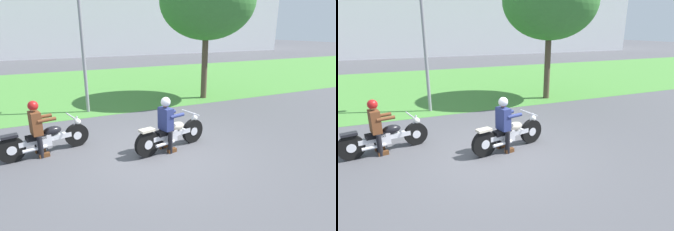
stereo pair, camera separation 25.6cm
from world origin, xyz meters
The scene contains 8 objects.
ground centered at (0.00, 0.00, 0.00)m, with size 120.00×120.00×0.00m, color #4C4C51.
grass_verge centered at (0.00, 9.82, 0.00)m, with size 60.00×12.00×0.01m, color #478438.
motorcycle_lead centered at (0.37, 0.22, 0.40)m, with size 2.11×0.79×0.88m.
rider_lead centered at (0.21, 0.18, 0.82)m, with size 0.62×0.55×1.41m.
motorcycle_follow centered at (-2.56, 1.27, 0.38)m, with size 2.13×0.80×0.86m.
rider_follow centered at (-2.72, 1.23, 0.81)m, with size 0.62×0.55×1.38m.
tree_roadside centered at (4.12, 4.73, 4.07)m, with size 3.94×3.94×5.66m.
streetlight_pole centered at (-0.87, 4.61, 3.21)m, with size 0.96×0.20×5.04m.
Camera 1 is at (-2.52, -5.84, 2.99)m, focal length 30.00 mm.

